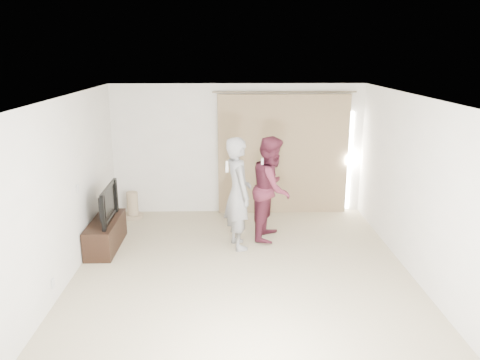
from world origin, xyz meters
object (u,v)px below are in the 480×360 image
at_px(tv, 103,203).
at_px(person_man, 238,193).
at_px(tv_console, 106,234).
at_px(person_woman, 272,188).

xyz_separation_m(tv, person_man, (2.22, -0.01, 0.16)).
xyz_separation_m(tv_console, person_woman, (2.82, 0.39, 0.67)).
height_order(tv_console, person_woman, person_woman).
xyz_separation_m(tv_console, tv, (0.00, 0.00, 0.54)).
relative_size(person_man, person_woman, 1.03).
bearing_deg(person_man, tv, 179.79).
height_order(person_man, person_woman, person_man).
bearing_deg(person_man, person_woman, 33.99).
bearing_deg(tv_console, person_man, -0.21).
relative_size(tv, person_man, 0.55).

